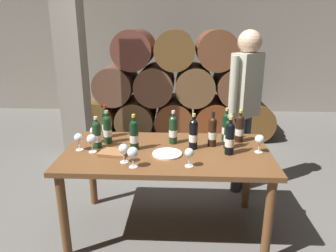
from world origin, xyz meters
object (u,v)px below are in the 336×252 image
Objects in this scene: wine_bottle_4 at (134,135)px; wine_bottle_7 at (193,134)px; wine_bottle_2 at (230,138)px; wine_glass_2 at (259,140)px; wine_bottle_1 at (97,134)px; wine_glass_4 at (124,149)px; serving_plate at (167,154)px; wine_bottle_6 at (106,124)px; wine_glass_0 at (79,138)px; wine_bottle_8 at (228,134)px; wine_bottle_3 at (212,131)px; wine_bottle_0 at (173,129)px; sommelier_presenting at (245,98)px; wine_bottle_9 at (240,128)px; wine_bottle_5 at (107,129)px; wine_glass_6 at (92,140)px; wine_glass_3 at (189,154)px; tasting_notebook at (113,153)px; wine_glass_1 at (94,131)px; wine_glass_5 at (133,153)px; dining_table at (167,161)px; wine_bottle_10 at (226,127)px.

wine_bottle_7 is (0.49, 0.04, 0.00)m from wine_bottle_4.
wine_glass_2 is at bearing 10.83° from wine_bottle_2.
wine_bottle_4 is at bearing 179.40° from wine_glass_2.
wine_bottle_1 reaches higher than wine_glass_4.
serving_plate is at bearing 27.36° from wine_glass_4.
wine_bottle_6 is 0.36m from wine_glass_0.
wine_bottle_2 is at bearing -92.87° from wine_bottle_8.
wine_bottle_3 is 1.04× the size of wine_bottle_8.
wine_bottle_1 is at bearing 168.37° from serving_plate.
sommelier_presenting is (0.72, 0.58, 0.16)m from wine_bottle_0.
wine_bottle_0 reaches higher than wine_bottle_8.
wine_bottle_7 reaches higher than wine_bottle_9.
wine_glass_6 is at bearing -109.74° from wine_bottle_5.
wine_glass_3 reaches higher than tasting_notebook.
wine_glass_3 is at bearing -131.80° from wine_bottle_8.
wine_bottle_5 is at bearing 0.26° from wine_glass_1.
wine_bottle_7 is at bearing 33.37° from serving_plate.
wine_glass_2 is (1.34, -0.04, -0.01)m from wine_bottle_1.
wine_bottle_8 is at bearing -126.37° from wine_bottle_9.
wine_glass_2 is 0.96× the size of wine_glass_5.
wine_bottle_1 is 0.93× the size of wine_bottle_5.
wine_bottle_4 is 2.04× the size of wine_glass_4.
wine_glass_6 is at bearing 163.43° from wine_glass_3.
wine_glass_6 reaches higher than dining_table.
wine_glass_2 is 1.19m from tasting_notebook.
wine_bottle_4 is at bearing -20.92° from wine_glass_1.
wine_bottle_4 is at bearing 12.58° from wine_glass_6.
wine_glass_6 is (-0.65, -0.24, -0.02)m from wine_bottle_0.
wine_glass_0 is at bearing 148.76° from wine_glass_5.
wine_bottle_5 is (0.06, 0.12, 0.01)m from wine_bottle_1.
wine_bottle_8 is (0.46, -0.10, -0.00)m from wine_bottle_0.
wine_bottle_9 reaches higher than wine_glass_1.
wine_glass_2 is (0.12, -0.24, -0.02)m from wine_bottle_9.
wine_glass_2 is at bearing 1.00° from wine_glass_0.
wine_bottle_9 is at bearing 21.00° from dining_table.
wine_bottle_0 is 1.01× the size of wine_bottle_5.
wine_glass_1 is at bearing -174.46° from wine_bottle_10.
wine_bottle_3 and wine_bottle_6 have the same top height.
wine_bottle_8 is at bearing 28.43° from wine_glass_5.
wine_bottle_5 reaches higher than wine_glass_3.
wine_glass_5 is (-0.41, -0.03, 0.01)m from wine_glass_3.
wine_glass_0 is 1.48m from wine_glass_2.
wine_bottle_7 is 1.06× the size of wine_bottle_9.
wine_glass_2 is at bearing 2.70° from wine_glass_6.
wine_bottle_9 is at bearing 14.19° from wine_bottle_4.
wine_glass_4 is (-0.04, -0.26, -0.03)m from wine_bottle_4.
wine_bottle_10 is at bearing -117.31° from sommelier_presenting.
wine_bottle_6 is at bearing 152.25° from dining_table.
wine_bottle_3 is 0.27m from wine_bottle_9.
wine_bottle_1 is 1.54m from sommelier_presenting.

